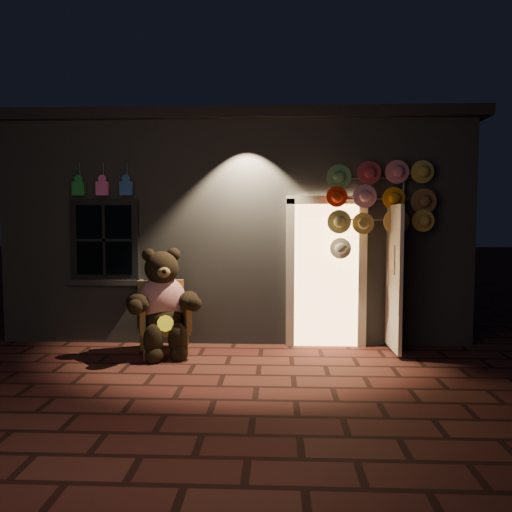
{
  "coord_description": "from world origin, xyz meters",
  "views": [
    {
      "loc": [
        0.64,
        -5.8,
        1.83
      ],
      "look_at": [
        0.35,
        1.0,
        1.35
      ],
      "focal_mm": 35.0,
      "sensor_mm": 36.0,
      "label": 1
    }
  ],
  "objects": [
    {
      "name": "hat_rack",
      "position": [
        2.05,
        1.28,
        2.07
      ],
      "size": [
        1.5,
        0.22,
        2.65
      ],
      "color": "#59595E",
      "rests_on": "ground"
    },
    {
      "name": "shop_building",
      "position": [
        0.0,
        3.99,
        1.74
      ],
      "size": [
        7.3,
        5.95,
        3.51
      ],
      "color": "slate",
      "rests_on": "ground"
    },
    {
      "name": "ground",
      "position": [
        0.0,
        0.0,
        0.0
      ],
      "size": [
        60.0,
        60.0,
        0.0
      ],
      "primitive_type": "plane",
      "color": "#572921",
      "rests_on": "ground"
    },
    {
      "name": "teddy_bear",
      "position": [
        -0.92,
        0.86,
        0.71
      ],
      "size": [
        1.02,
        0.96,
        1.49
      ],
      "rotation": [
        0.0,
        0.0,
        0.35
      ],
      "color": "#AE1218",
      "rests_on": "ground"
    },
    {
      "name": "wicker_armchair",
      "position": [
        -0.95,
        0.98,
        0.49
      ],
      "size": [
        0.83,
        0.8,
        0.99
      ],
      "rotation": [
        0.0,
        0.0,
        0.35
      ],
      "color": "olive",
      "rests_on": "ground"
    }
  ]
}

